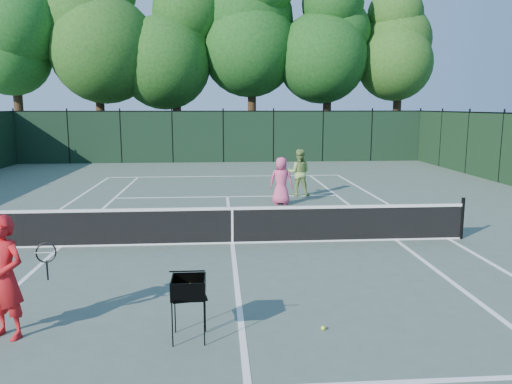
{
  "coord_description": "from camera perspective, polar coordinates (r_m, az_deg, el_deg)",
  "views": [
    {
      "loc": [
        -0.32,
        -11.84,
        3.32
      ],
      "look_at": [
        0.66,
        1.0,
        1.1
      ],
      "focal_mm": 35.0,
      "sensor_mm": 36.0,
      "label": 1
    }
  ],
  "objects": [
    {
      "name": "ground",
      "position": [
        12.3,
        -2.71,
        -5.89
      ],
      "size": [
        90.0,
        90.0,
        0.0
      ],
      "primitive_type": "plane",
      "color": "#4B5B4F",
      "rests_on": "ground"
    },
    {
      "name": "sideline_doubles_left",
      "position": [
        13.34,
        -27.11,
        -5.72
      ],
      "size": [
        0.1,
        23.77,
        0.01
      ],
      "primitive_type": "cube",
      "color": "white",
      "rests_on": "ground"
    },
    {
      "name": "sideline_doubles_right",
      "position": [
        13.6,
        21.16,
        -5.01
      ],
      "size": [
        0.1,
        23.77,
        0.01
      ],
      "primitive_type": "cube",
      "color": "white",
      "rests_on": "ground"
    },
    {
      "name": "sideline_singles_left",
      "position": [
        12.87,
        -21.45,
        -5.85
      ],
      "size": [
        0.1,
        23.77,
        0.01
      ],
      "primitive_type": "cube",
      "color": "white",
      "rests_on": "ground"
    },
    {
      "name": "sideline_singles_right",
      "position": [
        13.07,
        15.71,
        -5.29
      ],
      "size": [
        0.1,
        23.77,
        0.01
      ],
      "primitive_type": "cube",
      "color": "white",
      "rests_on": "ground"
    },
    {
      "name": "baseline_far",
      "position": [
        23.96,
        -3.55,
        1.81
      ],
      "size": [
        10.97,
        0.1,
        0.01
      ],
      "primitive_type": "cube",
      "color": "white",
      "rests_on": "ground"
    },
    {
      "name": "service_line_far",
      "position": [
        18.54,
        -3.29,
        -0.54
      ],
      "size": [
        8.23,
        0.1,
        0.01
      ],
      "primitive_type": "cube",
      "color": "white",
      "rests_on": "ground"
    },
    {
      "name": "center_service_line",
      "position": [
        12.3,
        -2.71,
        -5.87
      ],
      "size": [
        0.1,
        12.8,
        0.01
      ],
      "primitive_type": "cube",
      "color": "white",
      "rests_on": "ground"
    },
    {
      "name": "tennis_net",
      "position": [
        12.18,
        -2.73,
        -3.73
      ],
      "size": [
        11.69,
        0.09,
        1.06
      ],
      "color": "black",
      "rests_on": "ground"
    },
    {
      "name": "fence_far",
      "position": [
        29.9,
        -3.75,
        6.28
      ],
      "size": [
        24.0,
        0.05,
        3.0
      ],
      "primitive_type": "cube",
      "color": "black",
      "rests_on": "ground"
    },
    {
      "name": "tree_0",
      "position": [
        36.0,
        -26.09,
        16.56
      ],
      "size": [
        6.4,
        6.4,
        13.14
      ],
      "color": "black",
      "rests_on": "ground"
    },
    {
      "name": "tree_1",
      "position": [
        35.11,
        -17.84,
        18.14
      ],
      "size": [
        6.8,
        6.8,
        13.98
      ],
      "color": "black",
      "rests_on": "ground"
    },
    {
      "name": "tree_2",
      "position": [
        34.03,
        -9.24,
        17.11
      ],
      "size": [
        6.0,
        6.0,
        12.4
      ],
      "color": "black",
      "rests_on": "ground"
    },
    {
      "name": "tree_3",
      "position": [
        34.69,
        -0.48,
        19.23
      ],
      "size": [
        7.0,
        7.0,
        14.45
      ],
      "color": "black",
      "rests_on": "ground"
    },
    {
      "name": "tree_4",
      "position": [
        34.57,
        8.31,
        17.71
      ],
      "size": [
        6.2,
        6.2,
        12.97
      ],
      "color": "black",
      "rests_on": "ground"
    },
    {
      "name": "tree_5",
      "position": [
        36.37,
        16.15,
        16.35
      ],
      "size": [
        5.8,
        5.8,
        12.23
      ],
      "color": "black",
      "rests_on": "ground"
    },
    {
      "name": "coach",
      "position": [
        8.08,
        -26.78,
        -8.71
      ],
      "size": [
        1.09,
        0.66,
        1.81
      ],
      "rotation": [
        0.0,
        0.0,
        -0.41
      ],
      "color": "red",
      "rests_on": "ground"
    },
    {
      "name": "player_pink",
      "position": [
        16.97,
        2.91,
        1.28
      ],
      "size": [
        0.92,
        0.74,
        1.63
      ],
      "rotation": [
        0.0,
        0.0,
        2.83
      ],
      "color": "#D24A76",
      "rests_on": "ground"
    },
    {
      "name": "player_green",
      "position": [
        18.7,
        4.94,
        2.23
      ],
      "size": [
        0.95,
        0.8,
        1.74
      ],
      "rotation": [
        0.0,
        0.0,
        2.96
      ],
      "color": "#88AA55",
      "rests_on": "ground"
    },
    {
      "name": "ball_hopper",
      "position": [
        7.27,
        -7.72,
        -10.8
      ],
      "size": [
        0.56,
        0.56,
        0.92
      ],
      "rotation": [
        0.0,
        0.0,
        0.16
      ],
      "color": "black",
      "rests_on": "ground"
    },
    {
      "name": "loose_ball_midcourt",
      "position": [
        7.83,
        7.69,
        -15.15
      ],
      "size": [
        0.07,
        0.07,
        0.07
      ],
      "primitive_type": "sphere",
      "color": "#D5EF31",
      "rests_on": "ground"
    }
  ]
}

